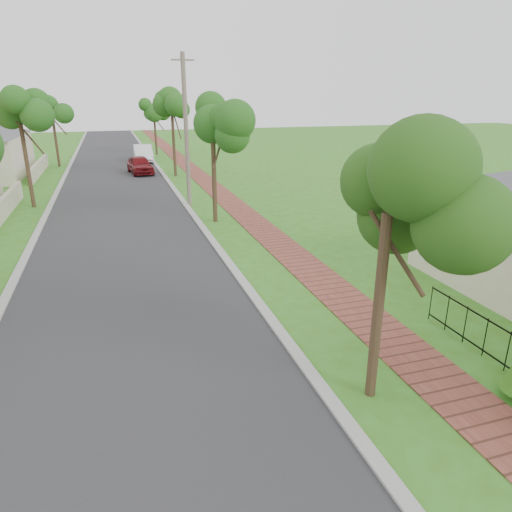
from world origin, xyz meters
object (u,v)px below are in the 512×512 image
near_tree (388,209)px  parked_car_red (140,165)px  utility_pole (186,131)px  parked_car_white (143,153)px

near_tree → parked_car_red: bearing=94.8°
parked_car_red → utility_pole: 12.51m
near_tree → utility_pole: size_ratio=0.62×
parked_car_red → parked_car_white: size_ratio=0.87×
parked_car_red → parked_car_white: bearing=76.9°
parked_car_white → near_tree: size_ratio=0.93×
near_tree → utility_pole: bearing=92.0°
parked_car_white → near_tree: (1.79, -37.31, 3.20)m
parked_car_red → near_tree: bearing=-92.0°
parked_car_white → near_tree: 37.49m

